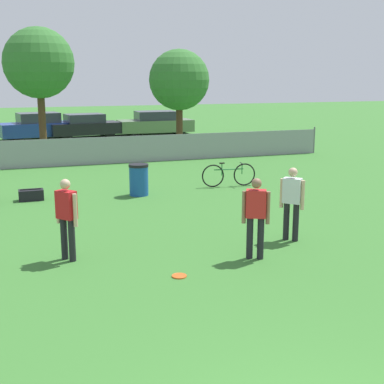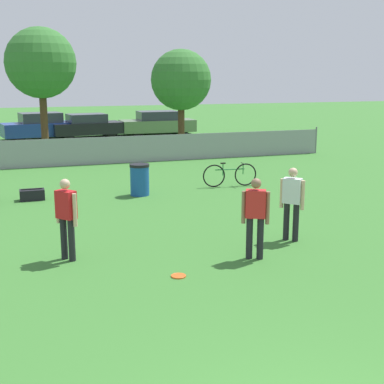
{
  "view_description": "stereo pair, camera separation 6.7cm",
  "coord_description": "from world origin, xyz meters",
  "px_view_note": "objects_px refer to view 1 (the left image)",
  "views": [
    {
      "loc": [
        -2.63,
        -3.41,
        3.51
      ],
      "look_at": [
        1.05,
        7.25,
        1.05
      ],
      "focal_mm": 50.0,
      "sensor_mm": 36.0,
      "label": 1
    },
    {
      "loc": [
        -2.57,
        -3.43,
        3.51
      ],
      "look_at": [
        1.05,
        7.25,
        1.05
      ],
      "focal_mm": 50.0,
      "sensor_mm": 36.0,
      "label": 2
    }
  ],
  "objects_px": {
    "tree_near_pole": "(39,63)",
    "gear_bag_sideline": "(31,195)",
    "parked_car_blue": "(39,127)",
    "parked_car_olive": "(155,123)",
    "player_defender_red": "(256,213)",
    "trash_bin": "(139,180)",
    "tree_far_right": "(179,80)",
    "bicycle_sideline": "(229,175)",
    "player_thrower_red": "(67,214)",
    "frisbee_disc": "(179,276)",
    "player_receiver_white": "(292,199)",
    "parked_car_dark": "(85,126)"
  },
  "relations": [
    {
      "from": "tree_near_pole",
      "to": "player_defender_red",
      "type": "xyz_separation_m",
      "value": [
        2.93,
        -15.67,
        -3.11
      ]
    },
    {
      "from": "frisbee_disc",
      "to": "parked_car_blue",
      "type": "xyz_separation_m",
      "value": [
        -1.05,
        22.69,
        0.69
      ]
    },
    {
      "from": "parked_car_dark",
      "to": "gear_bag_sideline",
      "type": "bearing_deg",
      "value": -111.82
    },
    {
      "from": "tree_near_pole",
      "to": "gear_bag_sideline",
      "type": "xyz_separation_m",
      "value": [
        -0.97,
        -9.02,
        -3.87
      ]
    },
    {
      "from": "player_receiver_white",
      "to": "frisbee_disc",
      "type": "distance_m",
      "value": 3.34
    },
    {
      "from": "parked_car_blue",
      "to": "frisbee_disc",
      "type": "bearing_deg",
      "value": -96.93
    },
    {
      "from": "trash_bin",
      "to": "parked_car_dark",
      "type": "bearing_deg",
      "value": 87.76
    },
    {
      "from": "frisbee_disc",
      "to": "parked_car_blue",
      "type": "relative_size",
      "value": 0.06
    },
    {
      "from": "parked_car_blue",
      "to": "trash_bin",
      "type": "bearing_deg",
      "value": -92.68
    },
    {
      "from": "bicycle_sideline",
      "to": "player_receiver_white",
      "type": "bearing_deg",
      "value": -93.89
    },
    {
      "from": "tree_far_right",
      "to": "parked_car_blue",
      "type": "xyz_separation_m",
      "value": [
        -6.24,
        6.47,
        -2.58
      ]
    },
    {
      "from": "player_thrower_red",
      "to": "frisbee_disc",
      "type": "height_order",
      "value": "player_thrower_red"
    },
    {
      "from": "tree_near_pole",
      "to": "player_thrower_red",
      "type": "distance_m",
      "value": 14.91
    },
    {
      "from": "gear_bag_sideline",
      "to": "parked_car_olive",
      "type": "bearing_deg",
      "value": 63.17
    },
    {
      "from": "player_receiver_white",
      "to": "tree_near_pole",
      "type": "bearing_deg",
      "value": 151.35
    },
    {
      "from": "player_receiver_white",
      "to": "player_thrower_red",
      "type": "relative_size",
      "value": 1.0
    },
    {
      "from": "tree_near_pole",
      "to": "gear_bag_sideline",
      "type": "height_order",
      "value": "tree_near_pole"
    },
    {
      "from": "parked_car_blue",
      "to": "parked_car_olive",
      "type": "relative_size",
      "value": 1.0
    },
    {
      "from": "player_thrower_red",
      "to": "trash_bin",
      "type": "distance_m",
      "value": 5.84
    },
    {
      "from": "bicycle_sideline",
      "to": "parked_car_blue",
      "type": "bearing_deg",
      "value": 113.49
    },
    {
      "from": "parked_car_dark",
      "to": "player_thrower_red",
      "type": "bearing_deg",
      "value": -107.18
    },
    {
      "from": "player_thrower_red",
      "to": "parked_car_blue",
      "type": "xyz_separation_m",
      "value": [
        0.71,
        21.14,
        -0.21
      ]
    },
    {
      "from": "player_receiver_white",
      "to": "frisbee_disc",
      "type": "relative_size",
      "value": 5.92
    },
    {
      "from": "player_defender_red",
      "to": "trash_bin",
      "type": "distance_m",
      "value": 6.36
    },
    {
      "from": "player_thrower_red",
      "to": "parked_car_dark",
      "type": "relative_size",
      "value": 0.38
    },
    {
      "from": "tree_near_pole",
      "to": "bicycle_sideline",
      "type": "bearing_deg",
      "value": -60.26
    },
    {
      "from": "player_thrower_red",
      "to": "gear_bag_sideline",
      "type": "height_order",
      "value": "player_thrower_red"
    },
    {
      "from": "parked_car_olive",
      "to": "player_receiver_white",
      "type": "bearing_deg",
      "value": -97.35
    },
    {
      "from": "gear_bag_sideline",
      "to": "tree_far_right",
      "type": "bearing_deg",
      "value": 50.96
    },
    {
      "from": "tree_far_right",
      "to": "gear_bag_sideline",
      "type": "distance_m",
      "value": 12.16
    },
    {
      "from": "player_receiver_white",
      "to": "trash_bin",
      "type": "relative_size",
      "value": 1.7
    },
    {
      "from": "parked_car_dark",
      "to": "parked_car_olive",
      "type": "distance_m",
      "value": 4.29
    },
    {
      "from": "player_defender_red",
      "to": "gear_bag_sideline",
      "type": "relative_size",
      "value": 2.33
    },
    {
      "from": "player_defender_red",
      "to": "tree_far_right",
      "type": "bearing_deg",
      "value": 103.59
    },
    {
      "from": "tree_near_pole",
      "to": "parked_car_olive",
      "type": "relative_size",
      "value": 1.26
    },
    {
      "from": "player_thrower_red",
      "to": "parked_car_blue",
      "type": "height_order",
      "value": "player_thrower_red"
    },
    {
      "from": "tree_far_right",
      "to": "bicycle_sideline",
      "type": "relative_size",
      "value": 2.66
    },
    {
      "from": "player_receiver_white",
      "to": "frisbee_disc",
      "type": "bearing_deg",
      "value": -111.09
    },
    {
      "from": "tree_far_right",
      "to": "gear_bag_sideline",
      "type": "relative_size",
      "value": 6.9
    },
    {
      "from": "frisbee_disc",
      "to": "tree_near_pole",
      "type": "bearing_deg",
      "value": 94.38
    },
    {
      "from": "bicycle_sideline",
      "to": "player_thrower_red",
      "type": "bearing_deg",
      "value": -130.15
    },
    {
      "from": "player_thrower_red",
      "to": "frisbee_disc",
      "type": "distance_m",
      "value": 2.51
    },
    {
      "from": "trash_bin",
      "to": "player_receiver_white",
      "type": "bearing_deg",
      "value": -69.28
    },
    {
      "from": "bicycle_sideline",
      "to": "parked_car_dark",
      "type": "xyz_separation_m",
      "value": [
        -2.43,
        15.58,
        0.28
      ]
    },
    {
      "from": "tree_far_right",
      "to": "parked_car_dark",
      "type": "xyz_separation_m",
      "value": [
        -3.69,
        6.42,
        -2.63
      ]
    },
    {
      "from": "frisbee_disc",
      "to": "parked_car_olive",
      "type": "bearing_deg",
      "value": 75.82
    },
    {
      "from": "frisbee_disc",
      "to": "parked_car_olive",
      "type": "height_order",
      "value": "parked_car_olive"
    },
    {
      "from": "tree_near_pole",
      "to": "player_defender_red",
      "type": "height_order",
      "value": "tree_near_pole"
    },
    {
      "from": "player_receiver_white",
      "to": "player_defender_red",
      "type": "height_order",
      "value": "same"
    },
    {
      "from": "player_defender_red",
      "to": "parked_car_olive",
      "type": "distance_m",
      "value": 22.83
    }
  ]
}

